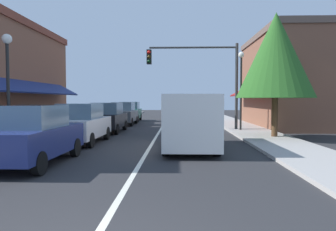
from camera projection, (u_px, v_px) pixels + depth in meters
ground_plane at (161, 129)px, 21.22m from camera, size 80.00×80.00×0.00m
sidewalk_left at (80, 127)px, 21.39m from camera, size 2.60×56.00×0.12m
sidewalk_right at (243, 128)px, 21.04m from camera, size 2.60×56.00×0.12m
lane_center_stripe at (161, 129)px, 21.22m from camera, size 0.14×52.00×0.01m
storefront_right_block at (291, 81)px, 22.75m from camera, size 6.32×10.20×6.65m
parked_car_nearest_left at (33, 135)px, 9.32m from camera, size 1.83×4.12×1.77m
parked_car_second_left at (81, 124)px, 13.95m from camera, size 1.83×4.13×1.77m
parked_car_third_left at (108, 118)px, 18.74m from camera, size 1.79×4.10×1.77m
parked_car_far_left at (124, 114)px, 24.31m from camera, size 1.79×4.10×1.77m
parked_car_distant_left at (130, 112)px, 28.54m from camera, size 1.86×4.14×1.77m
van_in_lane at (190, 120)px, 12.34m from camera, size 2.02×5.19×2.12m
traffic_signal_mast_arm at (204, 70)px, 19.58m from camera, size 5.70×0.50×5.45m
street_lamp_left_near at (8, 72)px, 11.63m from camera, size 0.36×0.36×4.36m
street_lamp_right_mid at (241, 78)px, 18.93m from camera, size 0.36×0.36×4.82m
tree_right_near at (276, 55)px, 15.43m from camera, size 3.80×3.80×6.22m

